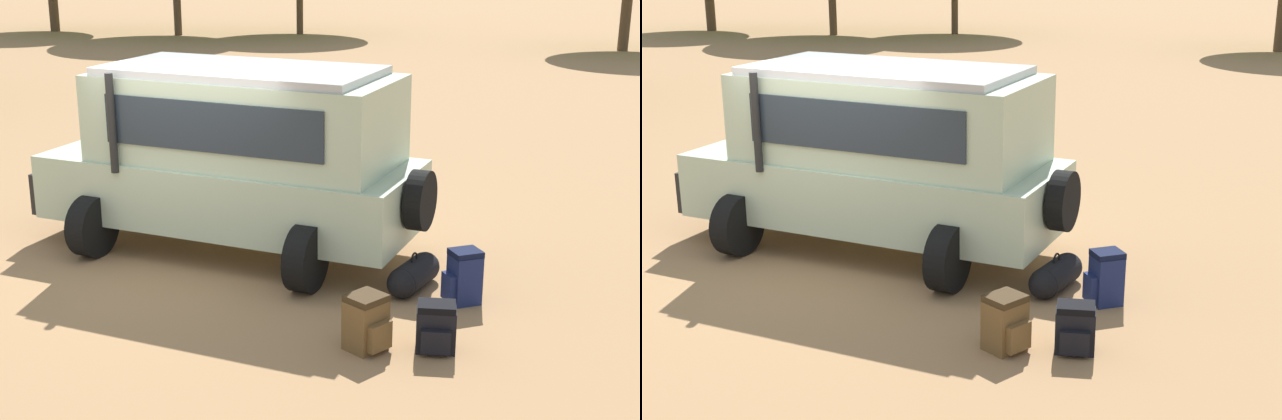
{
  "view_description": "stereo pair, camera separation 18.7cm",
  "coord_description": "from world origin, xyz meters",
  "views": [
    {
      "loc": [
        1.24,
        -10.68,
        4.04
      ],
      "look_at": [
        1.7,
        -0.94,
        1.0
      ],
      "focal_mm": 50.0,
      "sensor_mm": 36.0,
      "label": 1
    },
    {
      "loc": [
        1.43,
        -10.69,
        4.04
      ],
      "look_at": [
        1.7,
        -0.94,
        1.0
      ],
      "focal_mm": 50.0,
      "sensor_mm": 36.0,
      "label": 2
    }
  ],
  "objects": [
    {
      "name": "backpack_near_rear_wheel",
      "position": [
        3.32,
        -1.36,
        0.31
      ],
      "size": [
        0.47,
        0.38,
        0.63
      ],
      "color": "navy",
      "rests_on": "ground_plane"
    },
    {
      "name": "safari_vehicle",
      "position": [
        0.7,
        0.58,
        1.29
      ],
      "size": [
        5.35,
        3.91,
        2.44
      ],
      "color": "#B2C6A8",
      "rests_on": "ground_plane"
    },
    {
      "name": "ground_plane",
      "position": [
        0.0,
        0.0,
        0.0
      ],
      "size": [
        320.0,
        320.0,
        0.0
      ],
      "primitive_type": "plane",
      "color": "#9E754C"
    },
    {
      "name": "backpack_beside_front_wheel",
      "position": [
        2.1,
        -2.49,
        0.29
      ],
      "size": [
        0.51,
        0.52,
        0.59
      ],
      "color": "brown",
      "rests_on": "ground_plane"
    },
    {
      "name": "duffel_bag_low_black_case",
      "position": [
        2.81,
        -0.93,
        0.18
      ],
      "size": [
        0.71,
        0.89,
        0.46
      ],
      "color": "black",
      "rests_on": "ground_plane"
    },
    {
      "name": "backpack_cluster_center",
      "position": [
        2.8,
        -2.56,
        0.25
      ],
      "size": [
        0.44,
        0.42,
        0.51
      ],
      "color": "black",
      "rests_on": "ground_plane"
    }
  ]
}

